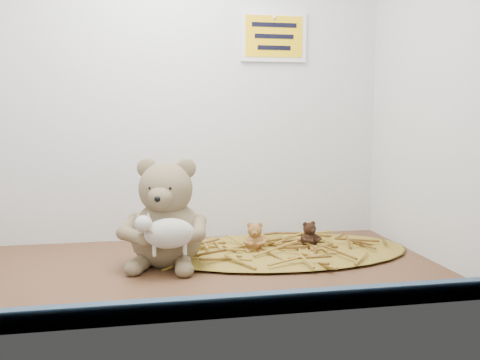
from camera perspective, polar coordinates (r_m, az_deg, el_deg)
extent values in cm
cube|color=#422817|center=(120.25, -7.11, -9.49)|extent=(120.00, 60.00, 0.40)
cube|color=silver|center=(145.62, -8.21, 11.27)|extent=(120.00, 0.40, 90.00)
cube|color=silver|center=(133.75, 19.70, 11.31)|extent=(0.40, 60.00, 90.00)
cube|color=#354A66|center=(92.43, -5.87, -13.48)|extent=(119.28, 2.20, 3.60)
ellipsoid|color=olive|center=(133.64, 4.52, -7.49)|extent=(63.60, 36.93, 1.23)
cube|color=#DFA90B|center=(150.63, 3.61, 15.01)|extent=(16.00, 1.20, 11.00)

